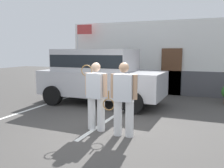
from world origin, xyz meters
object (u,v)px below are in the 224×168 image
Objects in this scene: flag_pole at (81,45)px; parked_suv at (99,73)px; tennis_player_woman at (124,99)px; tennis_player_man at (96,95)px.

parked_suv is at bearing -49.08° from flag_pole.
tennis_player_woman is 0.52× the size of flag_pole.
tennis_player_man is at bearing -13.71° from tennis_player_woman.
parked_suv reaches higher than tennis_player_woman.
tennis_player_woman is (0.79, -0.16, 0.00)m from tennis_player_man.
parked_suv is 2.69× the size of tennis_player_woman.
flag_pole reaches higher than parked_suv.
tennis_player_man is 0.80m from tennis_player_woman.
tennis_player_woman reaches higher than tennis_player_man.
tennis_player_man is 0.52× the size of flag_pole.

